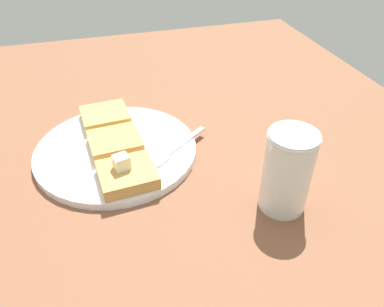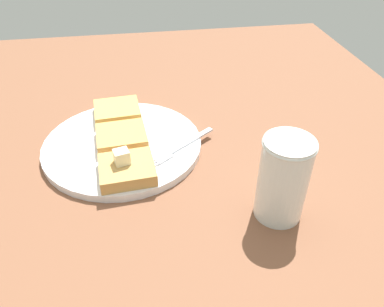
# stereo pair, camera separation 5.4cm
# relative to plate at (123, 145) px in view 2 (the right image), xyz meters

# --- Properties ---
(table_surface) EXTENTS (1.12, 1.12, 0.03)m
(table_surface) POSITION_rel_plate_xyz_m (0.00, -0.02, -0.02)
(table_surface) COLOR brown
(table_surface) RESTS_ON ground
(plate) EXTENTS (0.26, 0.26, 0.01)m
(plate) POSITION_rel_plate_xyz_m (0.00, 0.00, 0.00)
(plate) COLOR silver
(plate) RESTS_ON table_surface
(toast_slice_left) EXTENTS (0.08, 0.09, 0.02)m
(toast_slice_left) POSITION_rel_plate_xyz_m (-0.09, -0.01, 0.02)
(toast_slice_left) COLOR tan
(toast_slice_left) RESTS_ON plate
(toast_slice_middle) EXTENTS (0.08, 0.09, 0.02)m
(toast_slice_middle) POSITION_rel_plate_xyz_m (0.00, 0.00, 0.02)
(toast_slice_middle) COLOR #D4994D
(toast_slice_middle) RESTS_ON plate
(toast_slice_right) EXTENTS (0.08, 0.09, 0.02)m
(toast_slice_right) POSITION_rel_plate_xyz_m (0.09, 0.01, 0.02)
(toast_slice_right) COLOR gold
(toast_slice_right) RESTS_ON plate
(butter_pat_primary) EXTENTS (0.02, 0.03, 0.02)m
(butter_pat_primary) POSITION_rel_plate_xyz_m (-0.08, -0.00, 0.04)
(butter_pat_primary) COLOR beige
(butter_pat_primary) RESTS_ON toast_slice_left
(fork) EXTENTS (0.11, 0.14, 0.00)m
(fork) POSITION_rel_plate_xyz_m (-0.04, -0.08, 0.01)
(fork) COLOR silver
(fork) RESTS_ON plate
(syrup_jar) EXTENTS (0.07, 0.07, 0.12)m
(syrup_jar) POSITION_rel_plate_xyz_m (-0.18, -0.21, 0.05)
(syrup_jar) COLOR #461A08
(syrup_jar) RESTS_ON table_surface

